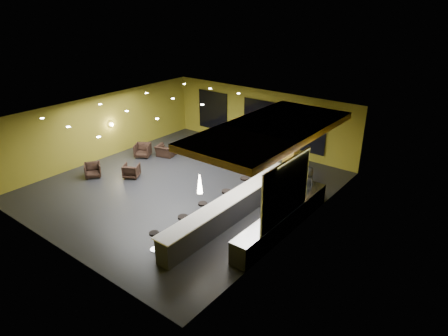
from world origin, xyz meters
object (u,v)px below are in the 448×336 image
Objects in this scene: bar_stool_5 at (262,174)px; bar_stool_4 at (244,183)px; prep_counter at (283,220)px; pendant_1 at (241,162)px; column at (292,147)px; pendant_2 at (275,145)px; bar_stool_3 at (226,197)px; staff_c at (307,184)px; pendant_0 at (200,184)px; armchair_c at (143,150)px; staff_a at (276,186)px; bar_stool_2 at (203,209)px; armchair_a at (93,170)px; staff_b at (302,177)px; armchair_b at (131,171)px; armchair_d at (166,151)px; bar_counter at (233,208)px; bar_stool_1 at (183,223)px; bar_stool_0 at (154,239)px.

bar_stool_4 is at bearing -91.27° from bar_stool_5.
prep_counter reaches higher than bar_stool_5.
pendant_1 reaches higher than prep_counter.
column is 1.71m from pendant_2.
staff_c is at bearing 48.56° from bar_stool_3.
pendant_0 is 0.84× the size of armchair_c.
bar_stool_4 is (-1.52, -0.19, -0.27)m from staff_a.
column is at bearing 69.10° from bar_stool_4.
prep_counter is 3.73m from pendant_2.
bar_stool_4 is (7.09, -0.19, 0.13)m from armchair_c.
bar_stool_3 is at bearing -87.40° from bar_stool_5.
column is 6.63m from pendant_0.
bar_stool_4 reaches higher than bar_stool_2.
staff_c is at bearing -6.93° from bar_stool_5.
pendant_2 is at bearing -27.61° from armchair_a.
pendant_2 is at bearing -90.00° from column.
armchair_b is at bearing -151.82° from staff_b.
pendant_0 reaches higher than armchair_d.
bar_counter reaches higher than bar_stool_1.
column reaches higher than staff_a.
bar_stool_3 is at bearing -107.63° from pendant_2.
staff_a is at bearing -33.08° from armchair_a.
bar_stool_0 is 0.91× the size of bar_stool_4.
column is 5.00× the size of pendant_2.
bar_stool_0 reaches higher than armchair_a.
column reaches higher than armchair_c.
staff_c reaches higher than bar_stool_2.
bar_stool_4 reaches higher than bar_stool_5.
pendant_0 reaches higher than bar_stool_0.
column reaches higher than prep_counter.
pendant_2 is at bearing 76.27° from bar_stool_2.
staff_a is at bearing 7.22° from bar_stool_4.
bar_stool_3 is 1.03× the size of bar_stool_4.
bar_stool_1 is at bearing -98.17° from staff_a.
bar_stool_1 is at bearing -109.78° from bar_counter.
armchair_b is 2.71m from armchair_c.
armchair_b is (-6.42, -2.87, -2.01)m from pendant_2.
bar_stool_5 is (5.50, 3.42, 0.12)m from armchair_b.
armchair_c is at bearing 36.61° from armchair_a.
bar_stool_0 is at bearing -98.29° from pendant_2.
bar_counter is at bearing -93.72° from staff_c.
pendant_1 reaches higher than bar_stool_0.
pendant_2 is 1.95m from staff_b.
armchair_d is (-7.67, 0.85, -0.46)m from staff_a.
bar_counter is 4.44× the size of staff_b.
pendant_1 is 8.37m from armchair_a.
staff_b is 6.01m from bar_stool_1.
armchair_d is at bearing 156.04° from bar_counter.
bar_stool_1 is 4.24m from bar_stool_4.
bar_stool_4 reaches higher than armchair_b.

